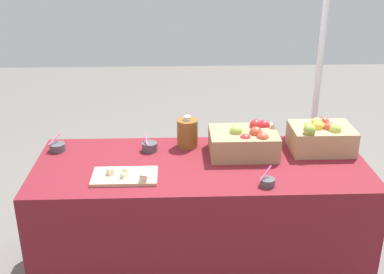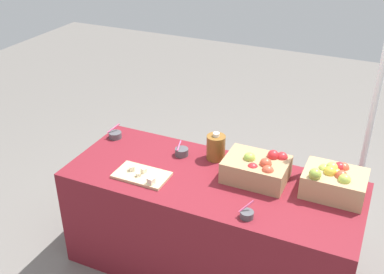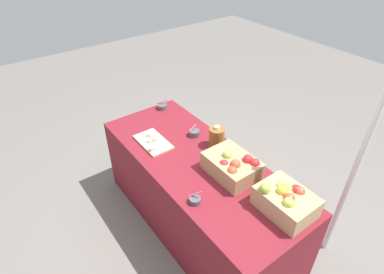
{
  "view_description": "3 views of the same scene",
  "coord_description": "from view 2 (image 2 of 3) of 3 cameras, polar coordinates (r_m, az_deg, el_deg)",
  "views": [
    {
      "loc": [
        -0.15,
        -2.48,
        1.96
      ],
      "look_at": [
        -0.05,
        0.04,
        0.89
      ],
      "focal_mm": 45.29,
      "sensor_mm": 36.0,
      "label": 1
    },
    {
      "loc": [
        0.91,
        -2.29,
        2.39
      ],
      "look_at": [
        -0.13,
        -0.01,
        1.02
      ],
      "focal_mm": 43.28,
      "sensor_mm": 36.0,
      "label": 2
    },
    {
      "loc": [
        1.52,
        -1.18,
        2.36
      ],
      "look_at": [
        -0.06,
        -0.01,
        0.95
      ],
      "focal_mm": 29.76,
      "sensor_mm": 36.0,
      "label": 3
    }
  ],
  "objects": [
    {
      "name": "tent_pole",
      "position": [
        3.28,
        21.56,
        3.59
      ],
      "size": [
        0.04,
        0.04,
        2.22
      ],
      "primitive_type": "cylinder",
      "color": "white",
      "rests_on": "ground_plane"
    },
    {
      "name": "ground_plane",
      "position": [
        3.43,
        2.16,
        -15.45
      ],
      "size": [
        10.0,
        10.0,
        0.0
      ],
      "primitive_type": "plane",
      "color": "slate"
    },
    {
      "name": "cider_jug",
      "position": [
        3.14,
        2.96,
        -1.25
      ],
      "size": [
        0.13,
        0.13,
        0.2
      ],
      "color": "brown",
      "rests_on": "table"
    },
    {
      "name": "sample_bowl_near",
      "position": [
        2.65,
        6.76,
        -9.43
      ],
      "size": [
        0.09,
        0.08,
        0.1
      ],
      "color": "#4C4C51",
      "rests_on": "table"
    },
    {
      "name": "table",
      "position": [
        3.19,
        2.29,
        -10.68
      ],
      "size": [
        1.9,
        0.76,
        0.74
      ],
      "primitive_type": "cube",
      "color": "maroon",
      "rests_on": "ground_plane"
    },
    {
      "name": "sample_bowl_mid",
      "position": [
        3.46,
        -9.45,
        0.26
      ],
      "size": [
        0.09,
        0.1,
        0.1
      ],
      "color": "#4C4C51",
      "rests_on": "table"
    },
    {
      "name": "apple_crate_left",
      "position": [
        2.91,
        17.06,
        -5.2
      ],
      "size": [
        0.37,
        0.27,
        0.21
      ],
      "color": "tan",
      "rests_on": "table"
    },
    {
      "name": "apple_crate_middle",
      "position": [
        2.95,
        8.1,
        -3.83
      ],
      "size": [
        0.39,
        0.29,
        0.19
      ],
      "color": "tan",
      "rests_on": "table"
    },
    {
      "name": "sample_bowl_far",
      "position": [
        3.2,
        -1.29,
        -1.83
      ],
      "size": [
        0.09,
        0.09,
        0.09
      ],
      "color": "#4C4C51",
      "rests_on": "table"
    },
    {
      "name": "cutting_board_front",
      "position": [
        3.0,
        -6.2,
        -4.68
      ],
      "size": [
        0.35,
        0.2,
        0.06
      ],
      "color": "#D1B284",
      "rests_on": "table"
    }
  ]
}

